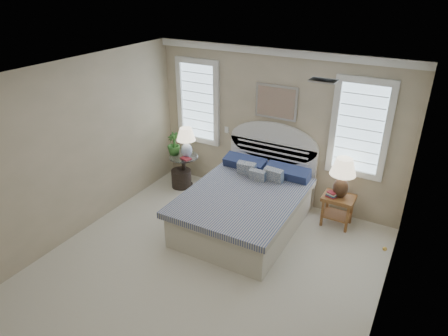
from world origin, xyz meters
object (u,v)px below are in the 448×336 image
bed (247,203)px  nightstand_right (338,204)px  lamp_left (186,139)px  floor_pot (181,178)px  lamp_right (343,173)px  side_table_left (184,168)px

bed → nightstand_right: bearing=28.0°
bed → lamp_left: bed is taller
floor_pot → lamp_right: size_ratio=0.57×
side_table_left → nightstand_right: side_table_left is taller
bed → nightstand_right: bed is taller
lamp_right → lamp_left: bearing=-178.0°
nightstand_right → lamp_left: bearing=-178.5°
bed → lamp_right: size_ratio=3.40×
nightstand_right → lamp_right: lamp_right is taller
bed → floor_pot: bed is taller
bed → floor_pot: 1.78m
bed → side_table_left: size_ratio=3.61×
side_table_left → lamp_right: (2.95, 0.13, 0.55)m
bed → side_table_left: bed is taller
side_table_left → lamp_left: bearing=22.5°
side_table_left → lamp_right: bearing=2.5°
bed → lamp_right: bearing=29.0°
bed → nightstand_right: (1.30, 0.69, 0.00)m
bed → lamp_right: 1.58m
side_table_left → lamp_left: 0.60m
side_table_left → floor_pot: 0.22m
bed → side_table_left: bearing=160.3°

